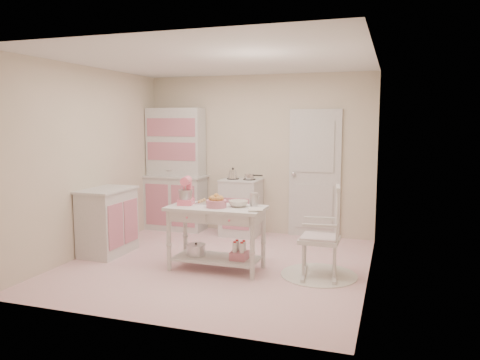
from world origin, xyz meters
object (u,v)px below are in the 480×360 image
stand_mixer (186,191)px  work_table (217,238)px  base_cabinet (108,221)px  rocking_chair (320,231)px  stove (241,207)px  hutch (175,169)px  bread_basket (216,204)px

stand_mixer → work_table: bearing=-15.4°
base_cabinet → rocking_chair: size_ratio=0.84×
rocking_chair → work_table: (-1.26, -0.16, -0.15)m
rocking_chair → work_table: 1.28m
stove → base_cabinet: 2.17m
work_table → base_cabinet: bearing=173.9°
hutch → stove: size_ratio=2.26×
stove → base_cabinet: (-1.43, -1.63, 0.00)m
base_cabinet → rocking_chair: 2.96m
stove → rocking_chair: bearing=-47.1°
bread_basket → stand_mixer: bearing=171.0°
rocking_chair → bread_basket: 1.29m
bread_basket → base_cabinet: bearing=172.3°
stove → bread_basket: bearing=-81.0°
base_cabinet → stand_mixer: bearing=-7.2°
stove → bread_basket: size_ratio=3.68×
base_cabinet → rocking_chair: (2.96, -0.02, 0.09)m
base_cabinet → stand_mixer: (1.28, -0.16, 0.51)m
rocking_chair → stand_mixer: 1.74m
stove → bread_basket: (0.29, -1.86, 0.39)m
stove → stand_mixer: size_ratio=2.71×
hutch → work_table: 2.46m
base_cabinet → work_table: bearing=-6.1°
hutch → rocking_chair: hutch is taller
work_table → rocking_chair: bearing=7.3°
stove → rocking_chair: (1.53, -1.65, 0.09)m
stove → bread_basket: stove is taller
stand_mixer → bread_basket: (0.44, -0.07, -0.12)m
hutch → bread_basket: size_ratio=8.32×
rocking_chair → bread_basket: rocking_chair is taller
base_cabinet → stand_mixer: 1.39m
hutch → work_table: bearing=-51.7°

